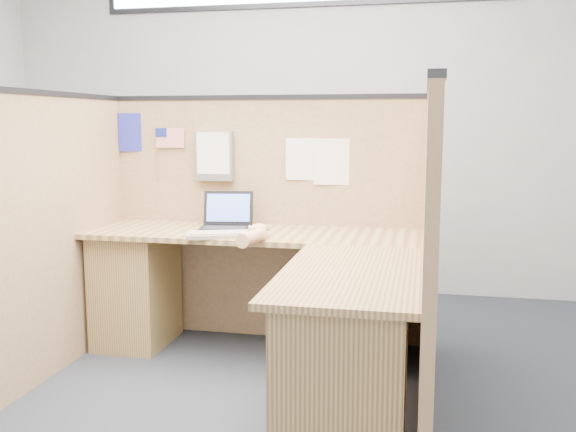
% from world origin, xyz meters
% --- Properties ---
extents(floor, '(5.00, 5.00, 0.00)m').
position_xyz_m(floor, '(0.00, 0.00, 0.00)').
color(floor, '#1D222A').
rests_on(floor, ground).
extents(wall_back, '(5.00, 0.00, 5.00)m').
position_xyz_m(wall_back, '(0.00, 2.25, 1.40)').
color(wall_back, '#A2A5A7').
rests_on(wall_back, floor).
extents(cubicle_partitions, '(2.06, 1.83, 1.53)m').
position_xyz_m(cubicle_partitions, '(0.00, 0.43, 0.77)').
color(cubicle_partitions, '#876343').
rests_on(cubicle_partitions, floor).
extents(l_desk, '(1.95, 1.75, 0.73)m').
position_xyz_m(l_desk, '(0.18, 0.29, 0.39)').
color(l_desk, brown).
rests_on(l_desk, floor).
extents(laptop, '(0.33, 0.33, 0.22)m').
position_xyz_m(laptop, '(-0.17, 0.74, 0.78)').
color(laptop, black).
rests_on(laptop, l_desk).
extents(keyboard, '(0.47, 0.29, 0.03)m').
position_xyz_m(keyboard, '(-0.09, 0.48, 0.74)').
color(keyboard, gray).
rests_on(keyboard, l_desk).
extents(mouse, '(0.12, 0.08, 0.05)m').
position_xyz_m(mouse, '(0.08, 0.51, 0.75)').
color(mouse, silver).
rests_on(mouse, l_desk).
extents(hand_forearm, '(0.11, 0.40, 0.08)m').
position_xyz_m(hand_forearm, '(0.09, 0.36, 0.77)').
color(hand_forearm, tan).
rests_on(hand_forearm, l_desk).
extents(blue_poster, '(0.18, 0.03, 0.24)m').
position_xyz_m(blue_poster, '(-0.88, 0.97, 1.30)').
color(blue_poster, '#22229E').
rests_on(blue_poster, cubicle_partitions).
extents(american_flag, '(0.19, 0.01, 0.33)m').
position_xyz_m(american_flag, '(-0.64, 0.96, 1.25)').
color(american_flag, olive).
rests_on(american_flag, cubicle_partitions).
extents(file_holder, '(0.24, 0.05, 0.31)m').
position_xyz_m(file_holder, '(-0.32, 0.94, 1.16)').
color(file_holder, slate).
rests_on(file_holder, cubicle_partitions).
extents(paper_left, '(0.20, 0.02, 0.26)m').
position_xyz_m(paper_left, '(0.23, 0.97, 1.14)').
color(paper_left, white).
rests_on(paper_left, cubicle_partitions).
extents(paper_right, '(0.22, 0.02, 0.28)m').
position_xyz_m(paper_right, '(0.42, 0.97, 1.13)').
color(paper_right, white).
rests_on(paper_right, cubicle_partitions).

